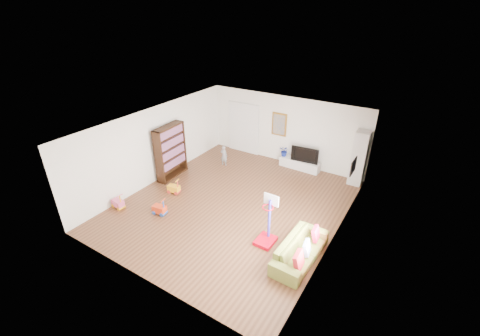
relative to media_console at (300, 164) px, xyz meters
The scene contains 25 objects.
floor 3.58m from the media_console, 103.39° to the right, with size 6.50×7.50×0.00m, color brown.
ceiling 4.37m from the media_console, 103.39° to the right, with size 6.50×7.50×0.00m, color white.
wall_back 1.45m from the media_console, 161.70° to the left, with size 6.50×0.00×2.70m, color white.
wall_front 7.37m from the media_console, 96.53° to the right, with size 6.50×0.00×2.70m, color silver.
wall_left 5.48m from the media_console, 139.55° to the right, with size 0.00×7.50×2.70m, color silver.
wall_right 4.39m from the media_console, 55.13° to the right, with size 0.00×7.50×2.70m, color white.
navy_accent 3.59m from the media_console, 40.77° to the right, with size 0.01×3.20×1.70m, color black.
olive_wainscot 3.19m from the media_console, 40.77° to the right, with size 0.01×3.20×1.00m, color brown.
doorway 2.87m from the media_console, behind, with size 1.45×0.06×2.10m, color white.
painting_back 1.75m from the media_console, 167.76° to the left, with size 0.62×0.06×0.92m, color gold.
artwork_right 3.30m from the media_console, 38.69° to the right, with size 0.04×0.56×0.46m, color #7F3F8C.
media_console is the anchor object (origin of this frame).
tall_cabinet 2.29m from the media_console, ahead, with size 0.46×0.46×1.99m, color silver.
bookshelf 4.95m from the media_console, 141.15° to the right, with size 0.35×1.35×1.98m, color black.
sofa 5.05m from the media_console, 67.26° to the right, with size 1.99×0.78×0.58m, color olive.
basketball_hoop 4.69m from the media_console, 78.60° to the right, with size 0.49×0.60×1.43m, color #BC0016.
ride_on_yellow 4.94m from the media_console, 126.57° to the right, with size 0.40×0.25×0.53m, color #FFAD19.
ride_on_orange 5.69m from the media_console, 115.77° to the right, with size 0.41×0.25×0.54m, color red.
ride_on_pink 6.76m from the media_console, 124.43° to the right, with size 0.40×0.25×0.53m, color #E45582.
child 2.99m from the media_console, 153.94° to the right, with size 0.30×0.20×0.82m, color gray.
tv 0.53m from the media_console, ahead, with size 1.05×0.14×0.61m, color black.
vase_plant 0.78m from the media_console, behind, with size 0.38×0.33×0.43m, color navy.
pillow_left 5.62m from the media_console, 67.82° to the right, with size 0.11×0.41×0.41m, color #B1202B.
pillow_center 5.15m from the media_console, 65.64° to the right, with size 0.09×0.34×0.34m, color white.
pillow_right 4.58m from the media_console, 62.43° to the right, with size 0.09×0.35×0.35m, color red.
Camera 1 is at (4.77, -7.23, 5.84)m, focal length 24.00 mm.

